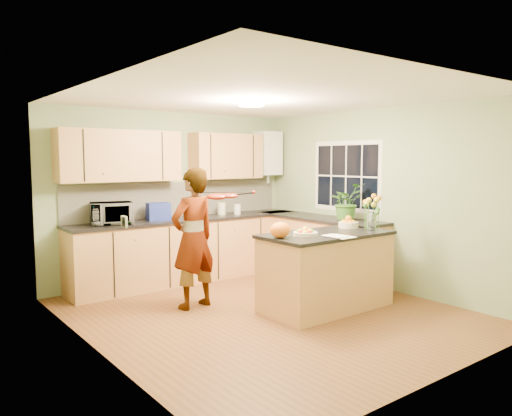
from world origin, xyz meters
TOP-DOWN VIEW (x-y plane):
  - floor at (0.00, 0.00)m, footprint 4.50×4.50m
  - ceiling at (0.00, 0.00)m, footprint 4.00×4.50m
  - wall_back at (0.00, 2.25)m, footprint 4.00×0.02m
  - wall_front at (0.00, -2.25)m, footprint 4.00×0.02m
  - wall_left at (-2.00, 0.00)m, footprint 0.02×4.50m
  - wall_right at (2.00, 0.00)m, footprint 0.02×4.50m
  - back_counter at (0.10, 1.95)m, footprint 3.64×0.62m
  - right_counter at (1.70, 0.85)m, footprint 0.62×2.24m
  - splashback at (0.10, 2.23)m, footprint 3.60×0.02m
  - upper_cabinets at (-0.18, 2.08)m, footprint 3.20×0.34m
  - boiler at (1.70, 2.09)m, footprint 0.40×0.30m
  - window_right at (1.99, 0.60)m, footprint 0.01×1.30m
  - light_switch at (-1.99, -0.60)m, footprint 0.02×0.09m
  - ceiling_lamp at (0.00, 0.30)m, footprint 0.30×0.30m
  - peninsula_island at (0.68, -0.29)m, footprint 1.61×0.83m
  - fruit_dish at (0.33, -0.29)m, footprint 0.28×0.28m
  - orange_bowl at (1.23, -0.14)m, footprint 0.25×0.25m
  - flower_vase at (1.28, -0.47)m, footprint 0.27×0.27m
  - orange_bag at (-0.00, -0.24)m, footprint 0.27×0.24m
  - papers at (0.58, -0.59)m, footprint 0.24×0.32m
  - violinist at (-0.56, 0.73)m, footprint 0.68×0.50m
  - violin at (-0.36, 0.51)m, footprint 0.64×0.55m
  - microwave at (-1.10, 1.93)m, footprint 0.61×0.49m
  - blue_box at (-0.40, 1.97)m, footprint 0.35×0.28m
  - kettle at (0.31, 1.99)m, footprint 0.17×0.17m
  - jar_cream at (0.70, 2.00)m, footprint 0.16×0.16m
  - jar_white at (0.92, 1.88)m, footprint 0.13×0.13m
  - potted_plant at (1.70, 0.33)m, footprint 0.49×0.43m

SIDE VIEW (x-z plane):
  - floor at x=0.00m, z-range 0.00..0.00m
  - peninsula_island at x=0.68m, z-range 0.00..0.93m
  - back_counter at x=0.10m, z-range 0.00..0.94m
  - right_counter at x=1.70m, z-range 0.00..0.94m
  - violinist at x=-0.56m, z-range 0.00..1.70m
  - papers at x=0.58m, z-range 0.93..0.94m
  - fruit_dish at x=0.33m, z-range 0.92..1.01m
  - orange_bowl at x=1.23m, z-range 0.91..1.06m
  - orange_bag at x=0.00m, z-range 0.93..1.11m
  - jar_white at x=0.92m, z-range 0.94..1.10m
  - jar_cream at x=0.70m, z-range 0.94..1.13m
  - blue_box at x=-0.40m, z-range 0.94..1.19m
  - kettle at x=0.31m, z-range 0.91..1.24m
  - microwave at x=-1.10m, z-range 0.94..1.24m
  - splashback at x=0.10m, z-range 0.94..1.46m
  - potted_plant at x=1.70m, z-range 0.94..1.47m
  - wall_back at x=0.00m, z-range 0.00..2.50m
  - wall_front at x=0.00m, z-range 0.00..2.50m
  - wall_left at x=-2.00m, z-range 0.00..2.50m
  - wall_right at x=2.00m, z-range 0.00..2.50m
  - flower_vase at x=1.28m, z-range 1.01..1.50m
  - light_switch at x=-1.99m, z-range 1.26..1.34m
  - violin at x=-0.36m, z-range 1.28..1.44m
  - window_right at x=1.99m, z-range 1.02..2.08m
  - upper_cabinets at x=-0.18m, z-range 1.50..2.20m
  - boiler at x=1.70m, z-range 1.47..2.33m
  - ceiling_lamp at x=0.00m, z-range 2.43..2.50m
  - ceiling at x=0.00m, z-range 2.49..2.51m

